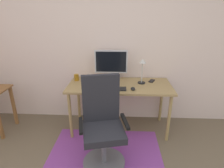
% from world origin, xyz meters
% --- Properties ---
extents(wall_back, '(6.00, 0.10, 2.60)m').
position_xyz_m(wall_back, '(0.00, 2.20, 1.30)').
color(wall_back, beige).
rests_on(wall_back, ground).
extents(area_rug, '(1.45, 1.21, 0.01)m').
position_xyz_m(area_rug, '(-0.14, 1.10, 0.00)').
color(area_rug, '#863E91').
rests_on(area_rug, ground).
extents(desk, '(1.51, 0.67, 0.75)m').
position_xyz_m(desk, '(0.03, 1.79, 0.67)').
color(desk, '#9C7E4C').
rests_on(desk, ground).
extents(monitor, '(0.50, 0.18, 0.47)m').
position_xyz_m(monitor, '(-0.10, 1.99, 1.02)').
color(monitor, '#B2B2B7').
rests_on(monitor, desk).
extents(keyboard, '(0.43, 0.13, 0.02)m').
position_xyz_m(keyboard, '(-0.09, 1.60, 0.75)').
color(keyboard, black).
rests_on(keyboard, desk).
extents(computer_mouse, '(0.06, 0.10, 0.03)m').
position_xyz_m(computer_mouse, '(0.22, 1.60, 0.76)').
color(computer_mouse, black).
rests_on(computer_mouse, desk).
extents(coffee_cup, '(0.07, 0.07, 0.10)m').
position_xyz_m(coffee_cup, '(-0.64, 1.94, 0.80)').
color(coffee_cup, '#905F13').
rests_on(coffee_cup, desk).
extents(cell_phone, '(0.12, 0.16, 0.01)m').
position_xyz_m(cell_phone, '(0.52, 1.96, 0.75)').
color(cell_phone, black).
rests_on(cell_phone, desk).
extents(desk_lamp, '(0.11, 0.11, 0.37)m').
position_xyz_m(desk_lamp, '(0.36, 1.86, 1.00)').
color(desk_lamp, black).
rests_on(desk_lamp, desk).
extents(office_chair, '(0.59, 0.55, 1.09)m').
position_xyz_m(office_chair, '(-0.15, 1.06, 0.45)').
color(office_chair, slate).
rests_on(office_chair, ground).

